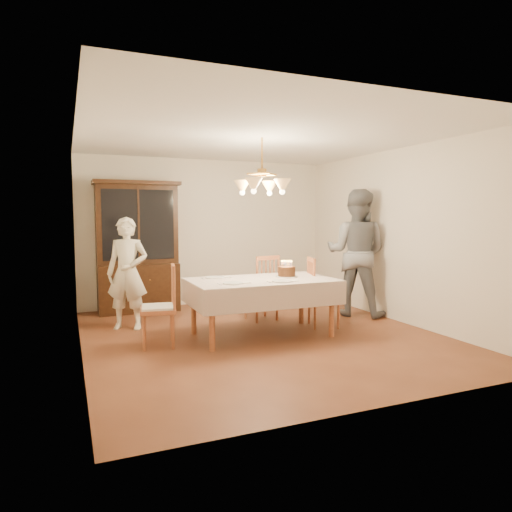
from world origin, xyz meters
name	(u,v)px	position (x,y,z in m)	size (l,w,h in m)	color
ground	(262,335)	(0.00, 0.00, 0.00)	(5.00, 5.00, 0.00)	#5F2E1B
room_shell	(262,217)	(0.00, 0.00, 1.58)	(5.00, 5.00, 5.00)	white
dining_table	(262,285)	(0.00, 0.00, 0.68)	(1.90, 1.10, 0.76)	#984D2C
china_hutch	(138,249)	(-1.28, 2.25, 1.04)	(1.38, 0.54, 2.16)	black
chair_far_side	(262,291)	(0.37, 0.85, 0.44)	(0.50, 0.48, 1.00)	#984D2C
chair_left_end	(159,309)	(-1.36, 0.03, 0.45)	(0.49, 0.50, 1.00)	#984D2C
chair_right_end	(323,296)	(1.01, 0.13, 0.44)	(0.53, 0.54, 1.00)	#984D2C
elderly_woman	(127,273)	(-1.60, 1.07, 0.79)	(0.58, 0.38, 1.58)	#F1E6CB
adult_in_grey	(356,253)	(1.90, 0.59, 1.01)	(0.98, 0.76, 2.01)	slate
birthday_cake	(287,272)	(0.40, 0.07, 0.83)	(0.30, 0.30, 0.23)	white
place_setting_near_left	(234,283)	(-0.48, -0.24, 0.77)	(0.40, 0.25, 0.02)	white
place_setting_near_right	(283,281)	(0.15, -0.32, 0.77)	(0.40, 0.25, 0.02)	white
place_setting_far_left	(216,277)	(-0.53, 0.35, 0.77)	(0.40, 0.25, 0.02)	white
chandelier	(262,186)	(0.00, 0.00, 1.98)	(0.62, 0.62, 0.73)	#BF8C3F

